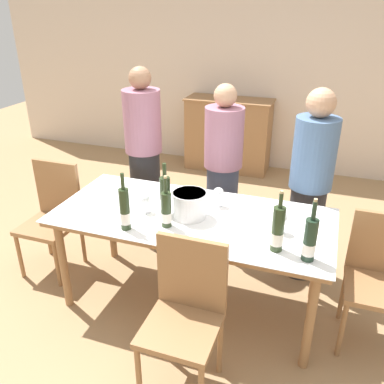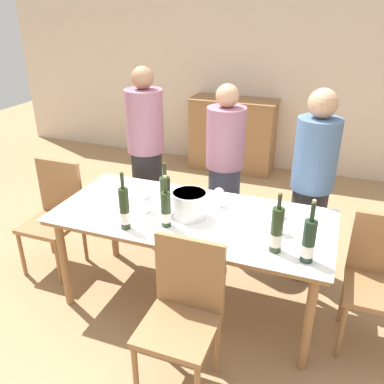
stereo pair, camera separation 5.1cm
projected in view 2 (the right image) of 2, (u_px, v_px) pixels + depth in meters
The scene contains 19 objects.
ground_plane at pixel (192, 301), 3.19m from camera, with size 12.00×12.00×0.00m, color #A37F56.
back_wall at pixel (277, 64), 5.21m from camera, with size 8.00×0.10×2.80m.
sideboard_cabinet at pixel (232, 135), 5.51m from camera, with size 1.15×0.46×0.97m.
dining_table at pixel (192, 224), 2.90m from camera, with size 1.96×0.89×0.77m.
ice_bucket at pixel (189, 204), 2.80m from camera, with size 0.24×0.24×0.19m.
wine_bottle_0 at pixel (309, 242), 2.31m from camera, with size 0.08×0.08×0.39m.
wine_bottle_1 at pixel (165, 197), 2.83m from camera, with size 0.08×0.08×0.38m.
wine_bottle_2 at pixel (124, 210), 2.65m from camera, with size 0.07×0.07×0.40m.
wine_bottle_3 at pixel (277, 231), 2.40m from camera, with size 0.08×0.08×0.40m.
wine_bottle_4 at pixel (166, 210), 2.68m from camera, with size 0.07×0.07×0.36m.
wine_glass_0 at pixel (219, 193), 2.94m from camera, with size 0.08×0.08×0.15m.
wine_glass_1 at pixel (281, 219), 2.60m from camera, with size 0.08×0.08×0.15m.
wine_glass_2 at pixel (145, 199), 2.87m from camera, with size 0.07×0.07×0.14m.
chair_right_end at pixel (380, 275), 2.64m from camera, with size 0.42×0.42×0.91m.
chair_left_end at pixel (56, 210), 3.45m from camera, with size 0.42×0.42×0.94m.
chair_near_front at pixel (183, 307), 2.33m from camera, with size 0.42×0.42×0.95m.
person_host at pixel (147, 159), 3.71m from camera, with size 0.33×0.33×1.65m.
person_guest_left at pixel (225, 173), 3.55m from camera, with size 0.33×0.33×1.54m.
person_guest_right at pixel (311, 189), 3.19m from camera, with size 0.33×0.33×1.58m.
Camera 2 is at (0.89, -2.36, 2.14)m, focal length 38.00 mm.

